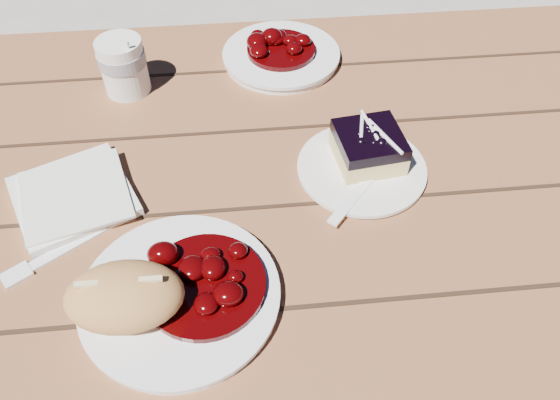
{
  "coord_description": "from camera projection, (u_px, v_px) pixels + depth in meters",
  "views": [
    {
      "loc": [
        0.31,
        -0.57,
        1.32
      ],
      "look_at": [
        0.35,
        -0.12,
        0.81
      ],
      "focal_mm": 35.0,
      "sensor_mm": 36.0,
      "label": 1
    }
  ],
  "objects": [
    {
      "name": "ground",
      "position": [
        135.0,
        390.0,
        1.35
      ],
      "size": [
        60.0,
        60.0,
        0.0
      ],
      "primitive_type": "plane",
      "color": "#A49F94",
      "rests_on": "ground"
    },
    {
      "name": "picnic_table",
      "position": [
        64.0,
        249.0,
        0.9
      ],
      "size": [
        2.0,
        1.55,
        0.75
      ],
      "color": "brown",
      "rests_on": "ground"
    },
    {
      "name": "main_plate",
      "position": [
        181.0,
        297.0,
        0.65
      ],
      "size": [
        0.23,
        0.23,
        0.02
      ],
      "primitive_type": "cylinder",
      "color": "white",
      "rests_on": "picnic_table"
    },
    {
      "name": "goulash_stew",
      "position": [
        203.0,
        278.0,
        0.63
      ],
      "size": [
        0.15,
        0.15,
        0.04
      ],
      "primitive_type": null,
      "color": "#3A0203",
      "rests_on": "main_plate"
    },
    {
      "name": "bread_roll",
      "position": [
        125.0,
        297.0,
        0.6
      ],
      "size": [
        0.13,
        0.09,
        0.07
      ],
      "primitive_type": "ellipsoid",
      "rotation": [
        0.0,
        0.0,
        -0.01
      ],
      "color": "tan",
      "rests_on": "main_plate"
    },
    {
      "name": "dessert_plate",
      "position": [
        361.0,
        169.0,
        0.79
      ],
      "size": [
        0.18,
        0.18,
        0.01
      ],
      "primitive_type": "cylinder",
      "color": "white",
      "rests_on": "picnic_table"
    },
    {
      "name": "blueberry_cake",
      "position": [
        369.0,
        147.0,
        0.78
      ],
      "size": [
        0.1,
        0.1,
        0.05
      ],
      "rotation": [
        0.0,
        0.0,
        0.12
      ],
      "color": "#ECCF80",
      "rests_on": "dessert_plate"
    },
    {
      "name": "fork_dessert",
      "position": [
        356.0,
        195.0,
        0.75
      ],
      "size": [
        0.12,
        0.14,
        0.0
      ],
      "primitive_type": null,
      "rotation": [
        0.0,
        0.0,
        -0.71
      ],
      "color": "white",
      "rests_on": "dessert_plate"
    },
    {
      "name": "coffee_cup",
      "position": [
        123.0,
        66.0,
        0.89
      ],
      "size": [
        0.07,
        0.07,
        0.09
      ],
      "primitive_type": "cylinder",
      "color": "white",
      "rests_on": "picnic_table"
    },
    {
      "name": "napkin_stack",
      "position": [
        73.0,
        196.0,
        0.75
      ],
      "size": [
        0.2,
        0.2,
        0.01
      ],
      "primitive_type": "cube",
      "rotation": [
        0.0,
        0.0,
        0.42
      ],
      "color": "white",
      "rests_on": "picnic_table"
    },
    {
      "name": "fork_table",
      "position": [
        73.0,
        244.0,
        0.71
      ],
      "size": [
        0.15,
        0.11,
        0.0
      ],
      "primitive_type": null,
      "rotation": [
        0.0,
        0.0,
        2.16
      ],
      "color": "white",
      "rests_on": "picnic_table"
    },
    {
      "name": "second_plate",
      "position": [
        281.0,
        56.0,
        0.98
      ],
      "size": [
        0.2,
        0.2,
        0.02
      ],
      "primitive_type": "cylinder",
      "color": "white",
      "rests_on": "picnic_table"
    },
    {
      "name": "second_stew",
      "position": [
        281.0,
        42.0,
        0.95
      ],
      "size": [
        0.12,
        0.12,
        0.04
      ],
      "primitive_type": null,
      "color": "#3A0203",
      "rests_on": "second_plate"
    }
  ]
}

